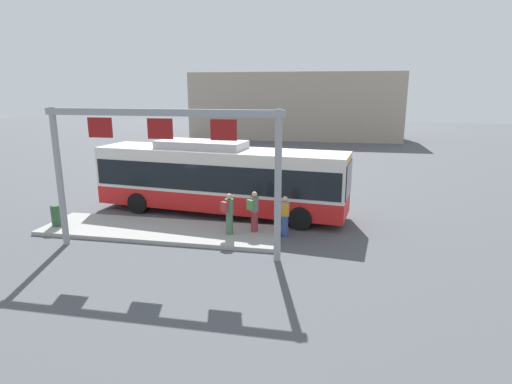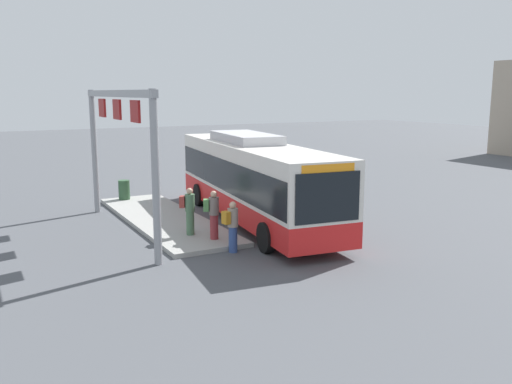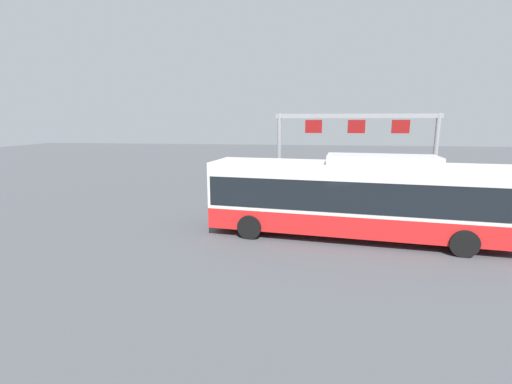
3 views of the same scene
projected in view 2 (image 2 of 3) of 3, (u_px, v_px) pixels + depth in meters
ground_plane at (254, 221)px, 21.65m from camera, size 120.00×120.00×0.00m
platform_curb at (164, 219)px, 21.65m from camera, size 10.00×2.80×0.16m
bus_main at (254, 177)px, 21.33m from camera, size 12.15×3.91×3.46m
person_boarding at (232, 226)px, 17.27m from camera, size 0.39×0.56×1.67m
person_waiting_near at (189, 210)px, 18.82m from camera, size 0.54×0.61×1.67m
person_waiting_mid at (213, 213)px, 18.27m from camera, size 0.51×0.60×1.67m
platform_sign_gantry at (118, 132)px, 19.09m from camera, size 8.61×0.24×5.20m
trash_bin at (124, 190)px, 25.18m from camera, size 0.52×0.52×0.90m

